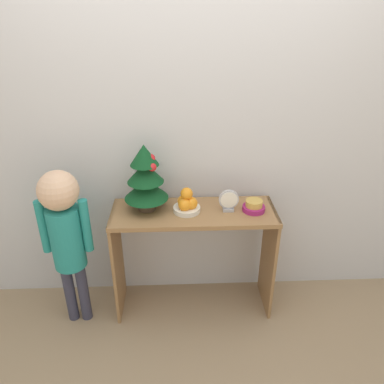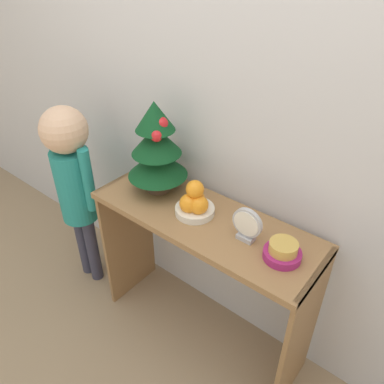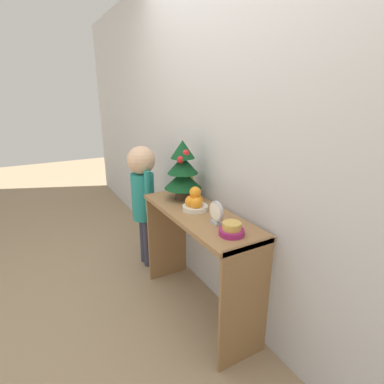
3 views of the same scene
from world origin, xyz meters
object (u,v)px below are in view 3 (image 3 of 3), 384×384
Objects in this scene: fruit_bowl at (195,202)px; singing_bowl at (232,230)px; desk_clock at (216,213)px; mini_tree at (183,169)px; child_figure at (143,189)px.

singing_bowl is (0.43, -0.01, -0.03)m from fruit_bowl.
singing_bowl is 0.98× the size of desk_clock.
singing_bowl is (0.68, -0.05, -0.19)m from mini_tree.
fruit_bowl is 1.20× the size of singing_bowl.
desk_clock reaches higher than singing_bowl.
child_figure reaches higher than singing_bowl.
desk_clock is 1.02m from child_figure.
mini_tree is 0.58m from child_figure.
desk_clock is (0.52, -0.05, -0.15)m from mini_tree.
child_figure reaches higher than fruit_bowl.
child_figure is (-0.49, -0.14, -0.26)m from mini_tree.
fruit_bowl is 0.76m from child_figure.
fruit_bowl is at bearing -9.63° from mini_tree.
desk_clock is 0.13× the size of child_figure.
mini_tree reaches higher than child_figure.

